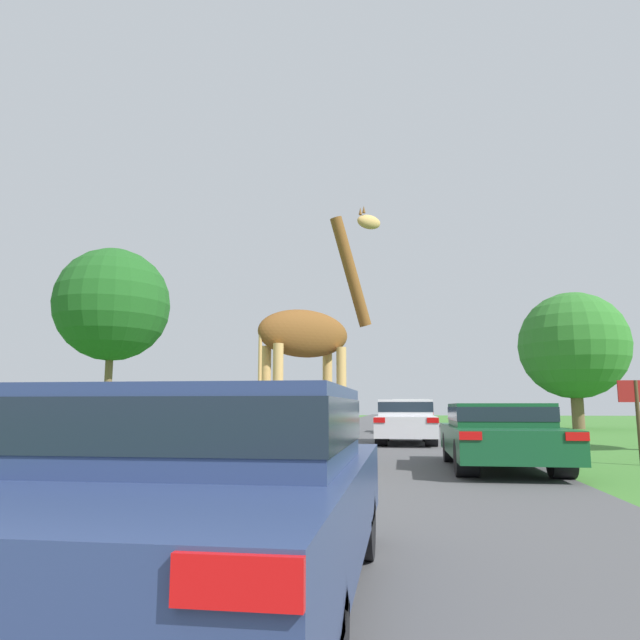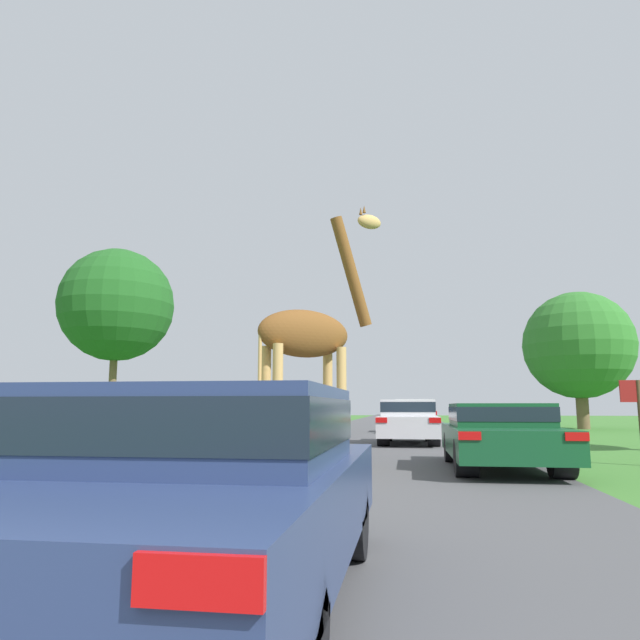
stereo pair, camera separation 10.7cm
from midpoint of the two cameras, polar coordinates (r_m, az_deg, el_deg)
name	(u,v)px [view 2 (the right image)]	position (r m, az deg, el deg)	size (l,w,h in m)	color
road	(387,429)	(29.88, 6.85, -10.81)	(7.35, 120.00, 0.00)	#4C4C4F
giraffe_near_road	(310,342)	(10.84, -0.73, -2.18)	(2.44, 2.02, 5.28)	tan
car_lead_maroon	(199,484)	(3.60, -11.16, -15.83)	(1.81, 3.96, 1.26)	navy
car_queue_right	(312,419)	(22.53, -0.69, -9.87)	(1.81, 4.51, 1.26)	gray
car_queue_left	(414,415)	(26.65, 9.55, -9.32)	(1.82, 4.13, 1.49)	silver
car_far_ahead	(271,423)	(14.47, -4.71, -10.19)	(1.82, 4.39, 1.45)	#561914
car_verge_right	(408,420)	(18.50, 8.97, -9.87)	(1.82, 4.15, 1.37)	silver
car_rear_follower	(500,433)	(11.36, 17.79, -10.72)	(1.88, 4.42, 1.21)	#144C28
tree_centre_back	(117,305)	(30.53, -19.57, 1.41)	(5.68, 5.68, 9.08)	brown
tree_right_cluster	(578,345)	(33.27, 24.50, -2.32)	(5.67, 5.67, 7.24)	brown
sign_post	(639,406)	(13.20, 29.52, -7.46)	(0.70, 0.08, 1.68)	#4C3823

